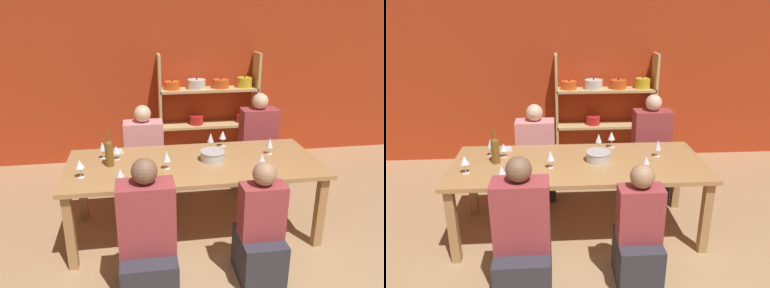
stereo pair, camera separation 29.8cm
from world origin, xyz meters
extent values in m
cube|color=#B23819|center=(0.00, 3.83, 1.35)|extent=(8.80, 0.06, 2.70)
cube|color=tan|center=(-0.16, 3.63, 0.79)|extent=(0.04, 0.30, 1.57)
cube|color=tan|center=(1.23, 3.63, 0.79)|extent=(0.04, 0.30, 1.57)
cube|color=tan|center=(0.54, 3.63, 0.02)|extent=(1.40, 0.30, 0.04)
cylinder|color=#235BAD|center=(0.36, 3.63, 0.08)|extent=(0.19, 0.19, 0.09)
sphere|color=black|center=(0.36, 3.63, 0.14)|extent=(0.02, 0.02, 0.02)
cylinder|color=gold|center=(0.71, 3.63, 0.11)|extent=(0.18, 0.18, 0.14)
sphere|color=black|center=(0.71, 3.63, 0.19)|extent=(0.02, 0.02, 0.02)
cylinder|color=black|center=(1.06, 3.63, 0.10)|extent=(0.18, 0.18, 0.13)
sphere|color=black|center=(1.06, 3.63, 0.18)|extent=(0.02, 0.02, 0.02)
cube|color=tan|center=(0.54, 3.63, 0.54)|extent=(1.40, 0.30, 0.04)
cylinder|color=red|center=(0.36, 3.63, 0.62)|extent=(0.20, 0.20, 0.13)
sphere|color=black|center=(0.36, 3.63, 0.70)|extent=(0.02, 0.02, 0.02)
cylinder|color=red|center=(1.06, 3.63, 0.62)|extent=(0.19, 0.19, 0.12)
sphere|color=black|center=(1.06, 3.63, 0.69)|extent=(0.02, 0.02, 0.02)
cube|color=tan|center=(0.54, 3.63, 1.07)|extent=(1.40, 0.30, 0.04)
cylinder|color=#E0561E|center=(0.01, 3.63, 1.14)|extent=(0.22, 0.22, 0.11)
sphere|color=black|center=(0.01, 3.63, 1.21)|extent=(0.02, 0.02, 0.02)
cylinder|color=silver|center=(0.36, 3.63, 1.15)|extent=(0.25, 0.25, 0.13)
sphere|color=black|center=(0.36, 3.63, 1.23)|extent=(0.02, 0.02, 0.02)
cylinder|color=#E0561E|center=(0.71, 3.63, 1.15)|extent=(0.23, 0.23, 0.12)
sphere|color=black|center=(0.71, 3.63, 1.22)|extent=(0.02, 0.02, 0.02)
cylinder|color=gold|center=(1.06, 3.63, 1.16)|extent=(0.21, 0.21, 0.14)
sphere|color=black|center=(1.06, 3.63, 1.24)|extent=(0.02, 0.02, 0.02)
cube|color=#AD7F4C|center=(0.02, 1.76, 0.75)|extent=(2.44, 1.01, 0.04)
cube|color=#AD7F4C|center=(-1.11, 1.33, 0.36)|extent=(0.08, 0.08, 0.73)
cube|color=#AD7F4C|center=(1.16, 1.33, 0.36)|extent=(0.08, 0.08, 0.73)
cube|color=#AD7F4C|center=(-1.11, 2.18, 0.36)|extent=(0.08, 0.08, 0.73)
cube|color=#AD7F4C|center=(1.16, 2.18, 0.36)|extent=(0.08, 0.08, 0.73)
cylinder|color=#B7BABC|center=(0.22, 1.78, 0.81)|extent=(0.23, 0.23, 0.09)
torus|color=#B7BABC|center=(0.22, 1.78, 0.86)|extent=(0.24, 0.24, 0.01)
cylinder|color=brown|center=(-0.77, 1.79, 0.88)|extent=(0.08, 0.08, 0.23)
cone|color=brown|center=(-0.77, 1.79, 1.01)|extent=(0.08, 0.08, 0.04)
cylinder|color=brown|center=(-0.77, 1.79, 1.07)|extent=(0.03, 0.03, 0.07)
cylinder|color=white|center=(-0.84, 1.98, 0.77)|extent=(0.06, 0.06, 0.00)
cylinder|color=white|center=(-0.84, 1.98, 0.81)|extent=(0.01, 0.01, 0.08)
cone|color=white|center=(-0.84, 1.98, 0.90)|extent=(0.07, 0.07, 0.09)
cylinder|color=maroon|center=(-0.84, 1.98, 0.87)|extent=(0.04, 0.04, 0.04)
cylinder|color=white|center=(0.82, 1.86, 0.77)|extent=(0.06, 0.06, 0.00)
cylinder|color=white|center=(0.82, 1.86, 0.80)|extent=(0.01, 0.01, 0.07)
cone|color=white|center=(0.82, 1.86, 0.89)|extent=(0.07, 0.07, 0.10)
cylinder|color=maroon|center=(0.82, 1.86, 0.86)|extent=(0.04, 0.04, 0.04)
cylinder|color=white|center=(0.40, 2.14, 0.77)|extent=(0.07, 0.07, 0.00)
cylinder|color=white|center=(0.40, 2.14, 0.81)|extent=(0.01, 0.01, 0.08)
cone|color=white|center=(0.40, 2.14, 0.90)|extent=(0.07, 0.07, 0.09)
cylinder|color=beige|center=(0.40, 2.14, 0.88)|extent=(0.04, 0.04, 0.04)
cylinder|color=white|center=(-0.25, 1.64, 0.77)|extent=(0.06, 0.06, 0.00)
cylinder|color=white|center=(-0.25, 1.64, 0.81)|extent=(0.01, 0.01, 0.07)
cone|color=white|center=(-0.25, 1.64, 0.89)|extent=(0.08, 0.08, 0.10)
cylinder|color=beige|center=(-0.25, 1.64, 0.87)|extent=(0.04, 0.04, 0.04)
cylinder|color=white|center=(-0.66, 1.37, 0.77)|extent=(0.06, 0.06, 0.00)
cylinder|color=white|center=(-0.66, 1.37, 0.81)|extent=(0.01, 0.01, 0.07)
cone|color=white|center=(-0.66, 1.37, 0.88)|extent=(0.07, 0.07, 0.07)
cylinder|color=white|center=(-1.01, 1.57, 0.77)|extent=(0.06, 0.06, 0.00)
cylinder|color=white|center=(-1.01, 1.57, 0.81)|extent=(0.01, 0.01, 0.09)
cone|color=white|center=(-1.01, 1.57, 0.89)|extent=(0.08, 0.08, 0.08)
cylinder|color=maroon|center=(-1.01, 1.57, 0.88)|extent=(0.05, 0.05, 0.03)
cylinder|color=white|center=(0.25, 2.07, 0.77)|extent=(0.06, 0.06, 0.00)
cylinder|color=white|center=(0.25, 2.07, 0.81)|extent=(0.01, 0.01, 0.08)
cone|color=white|center=(0.25, 2.07, 0.90)|extent=(0.07, 0.07, 0.10)
cylinder|color=white|center=(-0.71, 1.94, 0.77)|extent=(0.07, 0.07, 0.00)
cylinder|color=white|center=(-0.71, 1.94, 0.80)|extent=(0.01, 0.01, 0.06)
cone|color=white|center=(-0.71, 1.94, 0.87)|extent=(0.08, 0.08, 0.07)
cylinder|color=beige|center=(-0.71, 1.94, 0.85)|extent=(0.05, 0.05, 0.03)
cylinder|color=white|center=(0.62, 1.51, 0.77)|extent=(0.07, 0.07, 0.00)
cylinder|color=white|center=(0.62, 1.51, 0.80)|extent=(0.01, 0.01, 0.07)
cone|color=white|center=(0.62, 1.51, 0.88)|extent=(0.07, 0.07, 0.07)
cube|color=silver|center=(-0.69, 2.15, 0.77)|extent=(0.10, 0.16, 0.01)
cube|color=#2D2D38|center=(-0.46, 0.90, 0.22)|extent=(0.42, 0.53, 0.43)
cube|color=#99383D|center=(-0.46, 0.90, 0.71)|extent=(0.42, 0.23, 0.56)
sphere|color=brown|center=(-0.46, 0.90, 1.09)|extent=(0.19, 0.19, 0.19)
cube|color=#2D2D38|center=(-0.43, 2.64, 0.22)|extent=(0.45, 0.57, 0.45)
cube|color=pink|center=(-0.43, 2.64, 0.69)|extent=(0.45, 0.25, 0.48)
sphere|color=beige|center=(-0.43, 2.64, 1.03)|extent=(0.20, 0.20, 0.20)
cube|color=#2D2D38|center=(0.46, 0.98, 0.20)|extent=(0.36, 0.44, 0.41)
cube|color=#99383D|center=(0.46, 0.98, 0.64)|extent=(0.36, 0.20, 0.46)
sphere|color=#9E7556|center=(0.46, 0.98, 0.97)|extent=(0.19, 0.19, 0.19)
cube|color=#2D2D38|center=(0.96, 2.60, 0.22)|extent=(0.44, 0.55, 0.44)
cube|color=#99383D|center=(0.96, 2.60, 0.74)|extent=(0.44, 0.24, 0.59)
sphere|color=beige|center=(0.96, 2.60, 1.13)|extent=(0.19, 0.19, 0.19)
camera|label=1|loc=(-0.49, -1.53, 2.18)|focal=35.00mm
camera|label=2|loc=(-0.20, -1.57, 2.18)|focal=35.00mm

